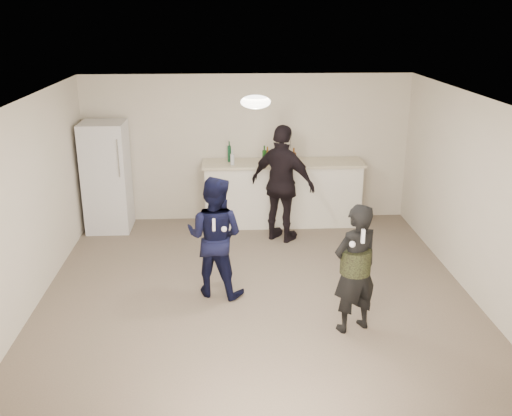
{
  "coord_description": "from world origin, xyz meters",
  "views": [
    {
      "loc": [
        -0.35,
        -6.49,
        3.48
      ],
      "look_at": [
        0.0,
        0.2,
        1.15
      ],
      "focal_mm": 40.0,
      "sensor_mm": 36.0,
      "label": 1
    }
  ],
  "objects_px": {
    "man": "(215,237)",
    "shaker": "(267,155)",
    "woman": "(355,269)",
    "fridge": "(107,177)",
    "counter": "(283,194)",
    "spectator": "(283,184)"
  },
  "relations": [
    {
      "from": "man",
      "to": "shaker",
      "type": "bearing_deg",
      "value": -87.02
    },
    {
      "from": "woman",
      "to": "fridge",
      "type": "bearing_deg",
      "value": -68.18
    },
    {
      "from": "counter",
      "to": "man",
      "type": "xyz_separation_m",
      "value": [
        -1.1,
        -2.49,
        0.26
      ]
    },
    {
      "from": "shaker",
      "to": "woman",
      "type": "relative_size",
      "value": 0.11
    },
    {
      "from": "man",
      "to": "spectator",
      "type": "height_order",
      "value": "spectator"
    },
    {
      "from": "man",
      "to": "spectator",
      "type": "bearing_deg",
      "value": -99.39
    },
    {
      "from": "fridge",
      "to": "shaker",
      "type": "distance_m",
      "value": 2.67
    },
    {
      "from": "counter",
      "to": "shaker",
      "type": "height_order",
      "value": "shaker"
    },
    {
      "from": "counter",
      "to": "man",
      "type": "bearing_deg",
      "value": -113.88
    },
    {
      "from": "woman",
      "to": "spectator",
      "type": "bearing_deg",
      "value": -101.71
    },
    {
      "from": "spectator",
      "to": "woman",
      "type": "bearing_deg",
      "value": 136.02
    },
    {
      "from": "spectator",
      "to": "counter",
      "type": "bearing_deg",
      "value": -61.22
    },
    {
      "from": "counter",
      "to": "man",
      "type": "relative_size",
      "value": 1.66
    },
    {
      "from": "fridge",
      "to": "spectator",
      "type": "bearing_deg",
      "value": -13.03
    },
    {
      "from": "counter",
      "to": "fridge",
      "type": "height_order",
      "value": "fridge"
    },
    {
      "from": "man",
      "to": "woman",
      "type": "height_order",
      "value": "man"
    },
    {
      "from": "shaker",
      "to": "spectator",
      "type": "bearing_deg",
      "value": -78.28
    },
    {
      "from": "fridge",
      "to": "man",
      "type": "height_order",
      "value": "fridge"
    },
    {
      "from": "man",
      "to": "counter",
      "type": "bearing_deg",
      "value": -93.07
    },
    {
      "from": "woman",
      "to": "counter",
      "type": "bearing_deg",
      "value": -105.25
    },
    {
      "from": "shaker",
      "to": "spectator",
      "type": "xyz_separation_m",
      "value": [
        0.18,
        -0.87,
        -0.25
      ]
    },
    {
      "from": "shaker",
      "to": "counter",
      "type": "bearing_deg",
      "value": -29.4
    }
  ]
}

